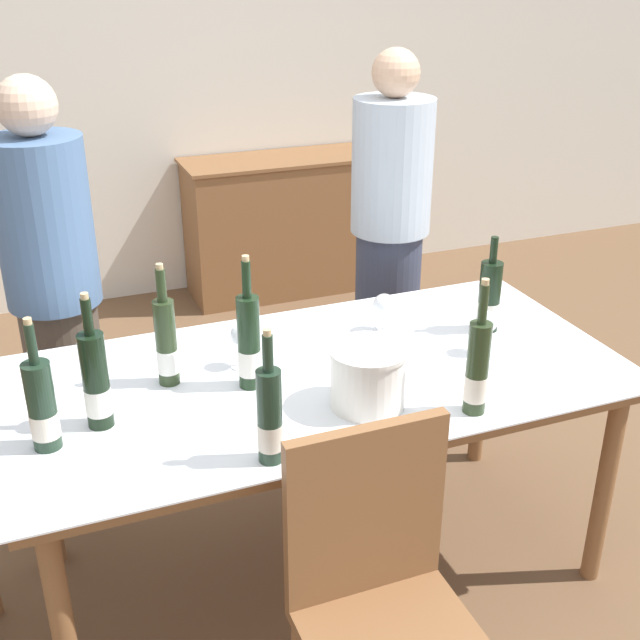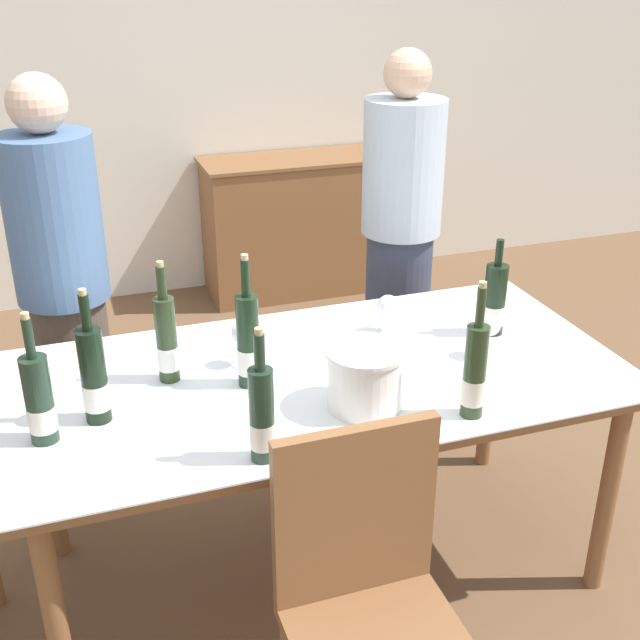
% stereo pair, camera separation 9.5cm
% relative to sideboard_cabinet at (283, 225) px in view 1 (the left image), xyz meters
% --- Properties ---
extents(ground_plane, '(12.00, 12.00, 0.00)m').
position_rel_sideboard_cabinet_xyz_m(ground_plane, '(-0.71, -2.44, -0.42)').
color(ground_plane, brown).
extents(back_wall, '(8.00, 0.10, 2.80)m').
position_rel_sideboard_cabinet_xyz_m(back_wall, '(-0.71, 0.29, 0.98)').
color(back_wall, silver).
rests_on(back_wall, ground_plane).
extents(sideboard_cabinet, '(1.19, 0.46, 0.84)m').
position_rel_sideboard_cabinet_xyz_m(sideboard_cabinet, '(0.00, 0.00, 0.00)').
color(sideboard_cabinet, brown).
rests_on(sideboard_cabinet, ground_plane).
extents(dining_table, '(1.90, 0.95, 0.78)m').
position_rel_sideboard_cabinet_xyz_m(dining_table, '(-0.71, -2.44, 0.29)').
color(dining_table, brown).
rests_on(dining_table, ground_plane).
extents(ice_bucket, '(0.23, 0.23, 0.18)m').
position_rel_sideboard_cabinet_xyz_m(ice_bucket, '(-0.65, -2.67, 0.45)').
color(ice_bucket, white).
rests_on(ice_bucket, dining_table).
extents(wine_bottle_0, '(0.07, 0.07, 0.42)m').
position_rel_sideboard_cabinet_xyz_m(wine_bottle_0, '(-0.94, -2.45, 0.50)').
color(wine_bottle_0, black).
rests_on(wine_bottle_0, dining_table).
extents(wine_bottle_1, '(0.08, 0.08, 0.38)m').
position_rel_sideboard_cabinet_xyz_m(wine_bottle_1, '(-1.53, -2.56, 0.48)').
color(wine_bottle_1, '#1E3323').
rests_on(wine_bottle_1, dining_table).
extents(wine_bottle_2, '(0.07, 0.07, 0.39)m').
position_rel_sideboard_cabinet_xyz_m(wine_bottle_2, '(-1.16, -2.34, 0.49)').
color(wine_bottle_2, '#28381E').
rests_on(wine_bottle_2, dining_table).
extents(wine_bottle_3, '(0.07, 0.07, 0.41)m').
position_rel_sideboard_cabinet_xyz_m(wine_bottle_3, '(-0.39, -2.82, 0.49)').
color(wine_bottle_3, '#28381E').
rests_on(wine_bottle_3, dining_table).
extents(wine_bottle_4, '(0.07, 0.07, 0.40)m').
position_rel_sideboard_cabinet_xyz_m(wine_bottle_4, '(-1.38, -2.50, 0.49)').
color(wine_bottle_4, black).
rests_on(wine_bottle_4, dining_table).
extents(wine_bottle_5, '(0.08, 0.08, 0.34)m').
position_rel_sideboard_cabinet_xyz_m(wine_bottle_5, '(-0.06, -2.36, 0.47)').
color(wine_bottle_5, black).
rests_on(wine_bottle_5, dining_table).
extents(wine_bottle_6, '(0.07, 0.07, 0.37)m').
position_rel_sideboard_cabinet_xyz_m(wine_bottle_6, '(-1.00, -2.83, 0.48)').
color(wine_bottle_6, '#1E3323').
rests_on(wine_bottle_6, dining_table).
extents(wine_glass_0, '(0.08, 0.08, 0.13)m').
position_rel_sideboard_cabinet_xyz_m(wine_glass_0, '(-0.40, -2.24, 0.45)').
color(wine_glass_0, white).
rests_on(wine_glass_0, dining_table).
extents(wine_glass_1, '(0.07, 0.07, 0.15)m').
position_rel_sideboard_cabinet_xyz_m(wine_glass_1, '(-0.16, -2.51, 0.46)').
color(wine_glass_1, white).
rests_on(wine_glass_1, dining_table).
extents(wine_glass_2, '(0.07, 0.07, 0.15)m').
position_rel_sideboard_cabinet_xyz_m(wine_glass_2, '(-0.92, -2.32, 0.46)').
color(wine_glass_2, white).
rests_on(wine_glass_2, dining_table).
extents(chair_near_front, '(0.42, 0.42, 0.96)m').
position_rel_sideboard_cabinet_xyz_m(chair_near_front, '(-0.82, -3.14, 0.12)').
color(chair_near_front, brown).
rests_on(chair_near_front, ground_plane).
extents(person_host, '(0.33, 0.33, 1.61)m').
position_rel_sideboard_cabinet_xyz_m(person_host, '(-1.43, -1.68, 0.39)').
color(person_host, '#51473D').
rests_on(person_host, ground_plane).
extents(person_guest_left, '(0.33, 0.33, 1.63)m').
position_rel_sideboard_cabinet_xyz_m(person_guest_left, '(-0.07, -1.61, 0.40)').
color(person_guest_left, '#383F56').
rests_on(person_guest_left, ground_plane).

